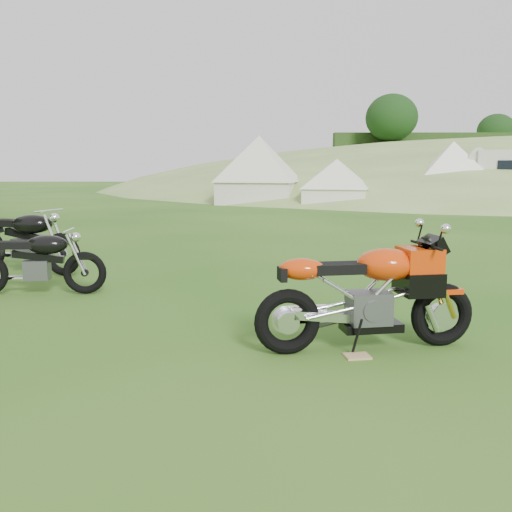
{
  "coord_description": "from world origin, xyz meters",
  "views": [
    {
      "loc": [
        -0.12,
        -5.42,
        1.71
      ],
      "look_at": [
        -0.12,
        0.4,
        0.79
      ],
      "focal_mm": 40.0,
      "sensor_mm": 36.0,
      "label": 1
    }
  ],
  "objects_px": {
    "plywood_board": "(357,356)",
    "tent_mid": "(337,180)",
    "tent_left": "(259,172)",
    "tent_right": "(452,174)",
    "vintage_moto_d": "(23,239)",
    "vintage_moto_a": "(35,260)",
    "sport_motorcycle": "(367,286)"
  },
  "relations": [
    {
      "from": "tent_left",
      "to": "vintage_moto_a",
      "type": "bearing_deg",
      "value": -86.62
    },
    {
      "from": "plywood_board",
      "to": "vintage_moto_d",
      "type": "height_order",
      "value": "vintage_moto_d"
    },
    {
      "from": "sport_motorcycle",
      "to": "vintage_moto_a",
      "type": "bearing_deg",
      "value": 140.31
    },
    {
      "from": "vintage_moto_a",
      "to": "tent_left",
      "type": "xyz_separation_m",
      "value": [
        3.1,
        19.04,
        0.98
      ]
    },
    {
      "from": "plywood_board",
      "to": "vintage_moto_a",
      "type": "height_order",
      "value": "vintage_moto_a"
    },
    {
      "from": "tent_mid",
      "to": "sport_motorcycle",
      "type": "bearing_deg",
      "value": -82.25
    },
    {
      "from": "vintage_moto_a",
      "to": "vintage_moto_d",
      "type": "distance_m",
      "value": 1.82
    },
    {
      "from": "sport_motorcycle",
      "to": "tent_right",
      "type": "relative_size",
      "value": 0.64
    },
    {
      "from": "tent_right",
      "to": "tent_mid",
      "type": "bearing_deg",
      "value": -156.14
    },
    {
      "from": "tent_mid",
      "to": "plywood_board",
      "type": "bearing_deg",
      "value": -82.5
    },
    {
      "from": "sport_motorcycle",
      "to": "vintage_moto_d",
      "type": "relative_size",
      "value": 0.96
    },
    {
      "from": "plywood_board",
      "to": "tent_mid",
      "type": "xyz_separation_m",
      "value": [
        2.55,
        19.53,
        1.11
      ]
    },
    {
      "from": "sport_motorcycle",
      "to": "vintage_moto_a",
      "type": "xyz_separation_m",
      "value": [
        -3.97,
        2.31,
        -0.13
      ]
    },
    {
      "from": "plywood_board",
      "to": "tent_mid",
      "type": "bearing_deg",
      "value": 82.57
    },
    {
      "from": "tent_right",
      "to": "vintage_moto_d",
      "type": "bearing_deg",
      "value": -115.96
    },
    {
      "from": "vintage_moto_a",
      "to": "tent_left",
      "type": "distance_m",
      "value": 19.31
    },
    {
      "from": "plywood_board",
      "to": "tent_left",
      "type": "xyz_separation_m",
      "value": [
        -0.75,
        21.57,
        1.44
      ]
    },
    {
      "from": "plywood_board",
      "to": "vintage_moto_a",
      "type": "distance_m",
      "value": 4.64
    },
    {
      "from": "vintage_moto_d",
      "to": "tent_mid",
      "type": "bearing_deg",
      "value": 85.98
    },
    {
      "from": "tent_left",
      "to": "vintage_moto_d",
      "type": "bearing_deg",
      "value": -90.02
    },
    {
      "from": "plywood_board",
      "to": "tent_right",
      "type": "bearing_deg",
      "value": 69.21
    },
    {
      "from": "tent_left",
      "to": "tent_right",
      "type": "distance_m",
      "value": 8.67
    },
    {
      "from": "vintage_moto_a",
      "to": "tent_right",
      "type": "distance_m",
      "value": 21.68
    },
    {
      "from": "vintage_moto_a",
      "to": "tent_right",
      "type": "height_order",
      "value": "tent_right"
    },
    {
      "from": "sport_motorcycle",
      "to": "tent_right",
      "type": "height_order",
      "value": "tent_right"
    },
    {
      "from": "plywood_board",
      "to": "vintage_moto_a",
      "type": "bearing_deg",
      "value": 146.71
    },
    {
      "from": "tent_mid",
      "to": "tent_left",
      "type": "bearing_deg",
      "value": 163.27
    },
    {
      "from": "sport_motorcycle",
      "to": "tent_left",
      "type": "bearing_deg",
      "value": 82.81
    },
    {
      "from": "tent_mid",
      "to": "tent_right",
      "type": "xyz_separation_m",
      "value": [
        5.33,
        1.2,
        0.25
      ]
    },
    {
      "from": "sport_motorcycle",
      "to": "tent_mid",
      "type": "relative_size",
      "value": 0.78
    },
    {
      "from": "tent_left",
      "to": "tent_mid",
      "type": "height_order",
      "value": "tent_left"
    },
    {
      "from": "plywood_board",
      "to": "tent_left",
      "type": "distance_m",
      "value": 21.63
    }
  ]
}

